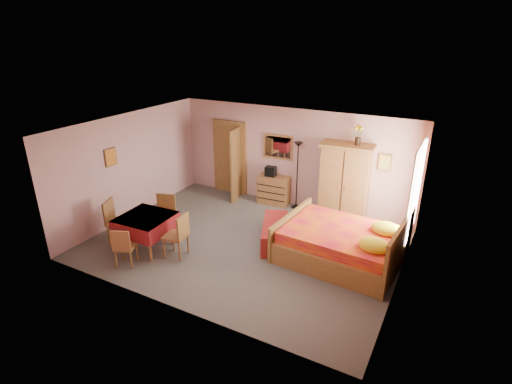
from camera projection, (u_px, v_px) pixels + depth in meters
The scene contains 23 objects.
floor at pixel (246, 243), 8.90m from camera, with size 6.50×6.50×0.00m, color #635F57.
ceiling at pixel (244, 129), 7.92m from camera, with size 6.50×6.50×0.00m, color brown.
wall_back at pixel (292, 158), 10.45m from camera, with size 6.50×0.10×2.60m, color #CB9593.
wall_front at pixel (168, 241), 6.37m from camera, with size 6.50×0.10×2.60m, color #CB9593.
wall_left at pixel (131, 166), 9.83m from camera, with size 0.10×5.00×2.60m, color #CB9593.
wall_right at pixel (406, 222), 6.99m from camera, with size 0.10×5.00×2.60m, color #CB9593.
doorway at pixel (230, 158), 11.36m from camera, with size 1.06×0.12×2.15m, color #9E6B35.
window at pixel (415, 191), 7.92m from camera, with size 0.08×1.40×1.95m, color white.
picture_left at pixel (111, 157), 9.18m from camera, with size 0.04×0.32×0.42m, color orange.
picture_back at pixel (385, 162), 9.30m from camera, with size 0.30×0.04×0.40m, color #D8BF59.
chest_of_drawers at pixel (274, 190), 10.79m from camera, with size 0.83×0.42×0.79m, color brown.
wall_mirror at pixel (278, 147), 10.52m from camera, with size 0.85×0.04×0.67m, color white.
stereo at pixel (271, 171), 10.62m from camera, with size 0.28×0.20×0.26m, color black.
floor_lamp at pixel (297, 176), 10.35m from camera, with size 0.23×0.23×1.79m, color black.
wardrobe at pixel (345, 183), 9.67m from camera, with size 1.24×0.64×1.95m, color #A26A37.
sunflower_vase at pixel (358, 135), 9.15m from camera, with size 0.19×0.19×0.47m, color yellow.
bed at pixel (341, 235), 8.10m from camera, with size 2.40×1.89×1.11m, color red.
bench at pixel (275, 233), 8.84m from camera, with size 0.53×1.43×0.48m, color maroon.
dining_table at pixel (147, 232), 8.57m from camera, with size 1.04×1.04×0.77m, color maroon.
chair_south at pixel (125, 246), 7.96m from camera, with size 0.38×0.38×0.85m, color olive.
chair_north at pixel (164, 217), 9.06m from camera, with size 0.44×0.44×0.96m, color #935E31.
chair_west at pixel (119, 222), 8.80m from camera, with size 0.45×0.45×0.99m, color #AE7E3A.
chair_east at pixel (175, 235), 8.23m from camera, with size 0.44×0.44×0.97m, color brown.
Camera 1 is at (3.90, -6.76, 4.44)m, focal length 28.00 mm.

